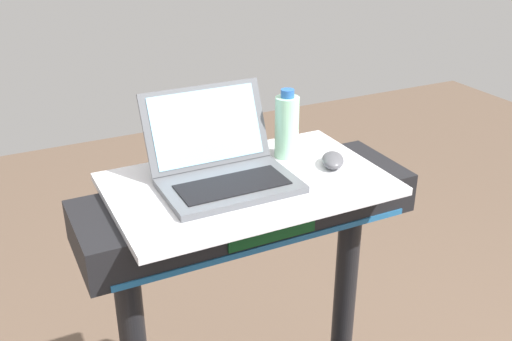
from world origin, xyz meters
TOP-DOWN VIEW (x-y plane):
  - desk_board at (0.00, 0.70)m, footprint 0.71×0.45m
  - laptop at (-0.06, 0.72)m, footprint 0.34×0.31m
  - computer_mouse at (0.25, 0.68)m, footprint 0.10×0.12m
  - water_bottle at (0.17, 0.79)m, footprint 0.07×0.07m

SIDE VIEW (x-z plane):
  - desk_board at x=0.00m, z-range 1.12..1.14m
  - computer_mouse at x=0.25m, z-range 1.14..1.17m
  - laptop at x=-0.06m, z-range 1.07..1.29m
  - water_bottle at x=0.17m, z-range 1.13..1.33m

